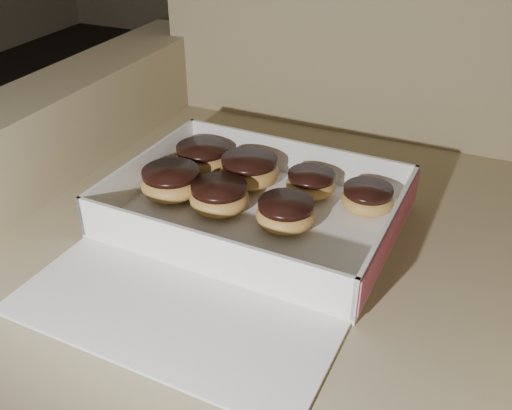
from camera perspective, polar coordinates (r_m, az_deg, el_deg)
The scene contains 14 objects.
floor at distance 1.27m, azimuth -9.27°, elevation -15.66°, with size 4.50×4.50×0.00m, color black.
armchair at distance 1.04m, azimuth 4.64°, elevation -4.36°, with size 0.97×0.82×1.01m.
bakery_box at distance 0.83m, azimuth -1.11°, elevation -2.31°, with size 0.43×0.49×0.07m.
donut_a at distance 0.86m, azimuth -3.68°, elevation 0.84°, with size 0.09×0.09×0.05m.
donut_b at distance 0.91m, azimuth -8.46°, elevation 2.26°, with size 0.10×0.10×0.05m.
donut_c at distance 0.93m, azimuth -0.67°, elevation 3.51°, with size 0.10×0.10×0.05m.
donut_d at distance 0.98m, azimuth -5.36°, elevation 4.77°, with size 0.09×0.09×0.05m.
donut_e at distance 0.83m, azimuth 3.00°, elevation -0.84°, with size 0.09×0.09×0.04m.
donut_f at distance 0.88m, azimuth 11.09°, elevation 0.66°, with size 0.08×0.08×0.04m.
donut_g at distance 0.91m, azimuth 5.50°, elevation 2.19°, with size 0.08×0.08×0.04m.
crumb_a at distance 0.73m, azimuth 6.47°, elevation -7.92°, with size 0.01×0.01×0.00m, color black.
crumb_b at distance 0.74m, azimuth 10.11°, elevation -8.05°, with size 0.01×0.01×0.00m, color black.
crumb_c at distance 0.82m, azimuth -6.86°, elevation -2.89°, with size 0.01×0.01×0.00m, color black.
crumb_d at distance 0.74m, azimuth 0.28°, elevation -7.07°, with size 0.01×0.01×0.00m, color black.
Camera 1 is at (0.52, -0.70, 0.93)m, focal length 40.00 mm.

